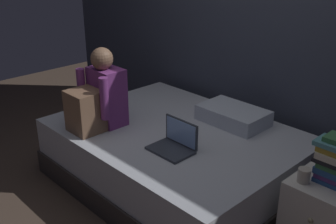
{
  "coord_description": "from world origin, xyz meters",
  "views": [
    {
      "loc": [
        1.93,
        -1.82,
        1.94
      ],
      "look_at": [
        -0.08,
        0.1,
        0.76
      ],
      "focal_mm": 43.43,
      "sensor_mm": 36.0,
      "label": 1
    }
  ],
  "objects_px": {
    "person_sitting": "(98,98)",
    "pillow": "(233,115)",
    "book_stack": "(335,160)",
    "mug": "(304,175)",
    "laptop": "(175,143)",
    "nightstand": "(325,222)",
    "bed": "(175,157)"
  },
  "relations": [
    {
      "from": "person_sitting",
      "to": "pillow",
      "type": "height_order",
      "value": "person_sitting"
    },
    {
      "from": "book_stack",
      "to": "person_sitting",
      "type": "bearing_deg",
      "value": -165.58
    },
    {
      "from": "person_sitting",
      "to": "mug",
      "type": "distance_m",
      "value": 1.69
    },
    {
      "from": "laptop",
      "to": "mug",
      "type": "distance_m",
      "value": 0.95
    },
    {
      "from": "nightstand",
      "to": "book_stack",
      "type": "xyz_separation_m",
      "value": [
        -0.01,
        -0.01,
        0.44
      ]
    },
    {
      "from": "book_stack",
      "to": "mug",
      "type": "height_order",
      "value": "book_stack"
    },
    {
      "from": "person_sitting",
      "to": "laptop",
      "type": "bearing_deg",
      "value": 12.08
    },
    {
      "from": "bed",
      "to": "mug",
      "type": "distance_m",
      "value": 1.23
    },
    {
      "from": "bed",
      "to": "book_stack",
      "type": "bearing_deg",
      "value": 2.34
    },
    {
      "from": "bed",
      "to": "pillow",
      "type": "xyz_separation_m",
      "value": [
        0.24,
        0.45,
        0.33
      ]
    },
    {
      "from": "laptop",
      "to": "pillow",
      "type": "distance_m",
      "value": 0.7
    },
    {
      "from": "mug",
      "to": "pillow",
      "type": "bearing_deg",
      "value": 151.22
    },
    {
      "from": "person_sitting",
      "to": "book_stack",
      "type": "xyz_separation_m",
      "value": [
        1.78,
        0.46,
        -0.03
      ]
    },
    {
      "from": "bed",
      "to": "book_stack",
      "type": "distance_m",
      "value": 1.38
    },
    {
      "from": "nightstand",
      "to": "pillow",
      "type": "relative_size",
      "value": 1.04
    },
    {
      "from": "laptop",
      "to": "pillow",
      "type": "height_order",
      "value": "laptop"
    },
    {
      "from": "bed",
      "to": "nightstand",
      "type": "relative_size",
      "value": 3.44
    },
    {
      "from": "bed",
      "to": "person_sitting",
      "type": "height_order",
      "value": "person_sitting"
    },
    {
      "from": "person_sitting",
      "to": "mug",
      "type": "bearing_deg",
      "value": 11.72
    },
    {
      "from": "laptop",
      "to": "pillow",
      "type": "xyz_separation_m",
      "value": [
        -0.0,
        0.7,
        0.01
      ]
    },
    {
      "from": "book_stack",
      "to": "mug",
      "type": "xyz_separation_m",
      "value": [
        -0.12,
        -0.11,
        -0.11
      ]
    },
    {
      "from": "person_sitting",
      "to": "book_stack",
      "type": "relative_size",
      "value": 2.16
    },
    {
      "from": "person_sitting",
      "to": "book_stack",
      "type": "bearing_deg",
      "value": 14.42
    },
    {
      "from": "pillow",
      "to": "book_stack",
      "type": "xyz_separation_m",
      "value": [
        1.05,
        -0.4,
        0.16
      ]
    },
    {
      "from": "bed",
      "to": "pillow",
      "type": "bearing_deg",
      "value": 61.96
    },
    {
      "from": "pillow",
      "to": "mug",
      "type": "relative_size",
      "value": 6.22
    },
    {
      "from": "bed",
      "to": "laptop",
      "type": "bearing_deg",
      "value": -45.43
    },
    {
      "from": "nightstand",
      "to": "pillow",
      "type": "bearing_deg",
      "value": 159.76
    },
    {
      "from": "nightstand",
      "to": "mug",
      "type": "relative_size",
      "value": 6.45
    },
    {
      "from": "laptop",
      "to": "book_stack",
      "type": "relative_size",
      "value": 1.05
    },
    {
      "from": "nightstand",
      "to": "book_stack",
      "type": "distance_m",
      "value": 0.44
    },
    {
      "from": "person_sitting",
      "to": "mug",
      "type": "relative_size",
      "value": 7.28
    }
  ]
}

